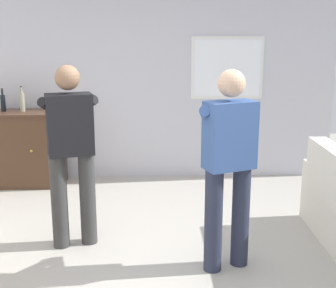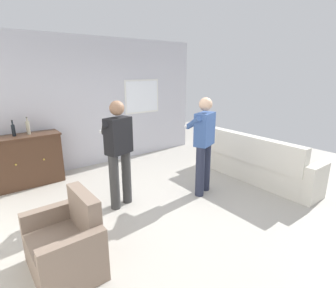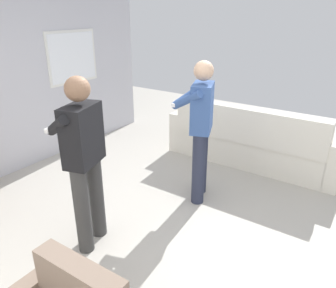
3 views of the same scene
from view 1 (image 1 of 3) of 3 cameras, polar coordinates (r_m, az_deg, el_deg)
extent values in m
plane|color=#B2ADA3|center=(4.08, -4.65, -15.23)|extent=(10.40, 10.40, 0.00)
cube|color=silver|center=(6.25, -3.61, 8.53)|extent=(5.20, 0.12, 2.80)
cube|color=silver|center=(6.25, 7.22, 9.19)|extent=(0.95, 0.02, 0.81)
cube|color=white|center=(6.24, 7.23, 9.19)|extent=(0.87, 0.03, 0.73)
cube|color=silver|center=(5.26, 19.08, -5.33)|extent=(0.55, 0.18, 0.64)
cube|color=#386BB7|center=(4.86, 19.85, -3.50)|extent=(0.19, 0.42, 0.36)
cube|color=#472D1E|center=(6.31, -17.77, -0.68)|extent=(1.15, 0.44, 0.93)
cube|color=#472D1E|center=(6.21, -18.10, 3.63)|extent=(1.19, 0.48, 0.03)
sphere|color=#B79338|center=(6.01, -16.31, -0.81)|extent=(0.04, 0.04, 0.04)
cylinder|color=black|center=(6.26, -19.46, 4.71)|extent=(0.06, 0.06, 0.21)
cylinder|color=black|center=(6.24, -19.57, 5.97)|extent=(0.03, 0.03, 0.07)
cylinder|color=#262626|center=(6.23, -19.60, 6.35)|extent=(0.03, 0.03, 0.02)
cylinder|color=gray|center=(6.19, -17.36, 4.91)|extent=(0.06, 0.06, 0.24)
cylinder|color=gray|center=(6.17, -17.46, 6.31)|extent=(0.03, 0.03, 0.07)
cylinder|color=#262626|center=(6.16, -17.49, 6.69)|extent=(0.03, 0.03, 0.02)
cylinder|color=#383838|center=(4.43, -13.11, -6.88)|extent=(0.15, 0.15, 0.88)
cylinder|color=#383838|center=(4.45, -9.76, -6.59)|extent=(0.15, 0.15, 0.88)
cube|color=black|center=(4.24, -11.89, 2.34)|extent=(0.45, 0.33, 0.55)
sphere|color=#8C664C|center=(4.18, -12.17, 7.91)|extent=(0.22, 0.22, 0.22)
cylinder|color=black|center=(4.37, -13.70, 4.04)|extent=(0.23, 0.44, 0.29)
cylinder|color=black|center=(4.39, -10.71, 4.24)|extent=(0.40, 0.34, 0.29)
cube|color=white|center=(4.55, -12.37, 3.41)|extent=(0.16, 0.08, 0.04)
cylinder|color=#282D42|center=(3.93, 5.55, -9.32)|extent=(0.15, 0.15, 0.88)
cylinder|color=#282D42|center=(4.05, 8.83, -8.69)|extent=(0.15, 0.15, 0.88)
cube|color=#385693|center=(3.77, 7.55, 1.06)|extent=(0.45, 0.35, 0.55)
sphere|color=#D8AD8C|center=(3.70, 7.75, 7.34)|extent=(0.22, 0.22, 0.22)
cylinder|color=#385693|center=(3.83, 4.90, 3.02)|extent=(0.19, 0.45, 0.29)
cylinder|color=#385693|center=(3.94, 7.87, 3.25)|extent=(0.42, 0.31, 0.29)
cube|color=white|center=(4.03, 5.27, 2.35)|extent=(0.15, 0.09, 0.04)
camera|label=2|loc=(2.55, -78.98, 5.51)|focal=28.00mm
camera|label=3|loc=(3.23, -56.10, 11.68)|focal=35.00mm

